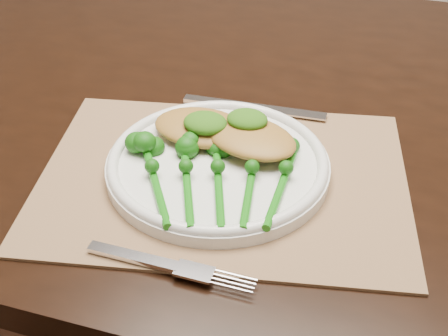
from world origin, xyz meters
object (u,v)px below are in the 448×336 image
(dining_table, at_px, (254,275))
(placemat, at_px, (223,178))
(chicken_fillet_left, at_px, (202,127))
(broccolini_bundle, at_px, (219,185))
(dinner_plate, at_px, (218,164))

(dining_table, xyz_separation_m, placemat, (0.00, -0.20, 0.37))
(chicken_fillet_left, xyz_separation_m, broccolini_bundle, (0.05, -0.10, -0.01))
(dining_table, distance_m, dinner_plate, 0.43)
(dinner_plate, xyz_separation_m, broccolini_bundle, (0.02, -0.05, 0.01))
(dinner_plate, height_order, chicken_fillet_left, chicken_fillet_left)
(dining_table, distance_m, placemat, 0.43)
(placemat, distance_m, chicken_fillet_left, 0.08)
(placemat, xyz_separation_m, dinner_plate, (-0.01, 0.01, 0.01))
(placemat, distance_m, dinner_plate, 0.02)
(placemat, bearing_deg, chicken_fillet_left, 119.37)
(placemat, relative_size, broccolini_bundle, 1.98)
(dining_table, xyz_separation_m, broccolini_bundle, (0.01, -0.24, 0.40))
(broccolini_bundle, bearing_deg, dinner_plate, 92.47)
(chicken_fillet_left, bearing_deg, dining_table, 76.58)
(dining_table, relative_size, chicken_fillet_left, 12.99)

